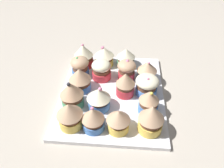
% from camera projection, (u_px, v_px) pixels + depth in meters
% --- Properties ---
extents(ground_plane, '(1.80, 1.80, 0.03)m').
position_uv_depth(ground_plane, '(112.00, 98.00, 0.68)').
color(ground_plane, '#B2A899').
extents(baking_tray, '(0.30, 0.37, 0.01)m').
position_uv_depth(baking_tray, '(112.00, 93.00, 0.67)').
color(baking_tray, silver).
rests_on(baking_tray, ground_plane).
extents(cupcake_0, '(0.07, 0.07, 0.08)m').
position_uv_depth(cupcake_0, '(70.00, 115.00, 0.54)').
color(cupcake_0, '#EFC651').
rests_on(cupcake_0, baking_tray).
extents(cupcake_1, '(0.06, 0.06, 0.07)m').
position_uv_depth(cupcake_1, '(93.00, 118.00, 0.54)').
color(cupcake_1, '#477AC6').
rests_on(cupcake_1, baking_tray).
extents(cupcake_2, '(0.06, 0.06, 0.07)m').
position_uv_depth(cupcake_2, '(118.00, 120.00, 0.54)').
color(cupcake_2, '#EFC651').
rests_on(cupcake_2, baking_tray).
extents(cupcake_3, '(0.06, 0.06, 0.08)m').
position_uv_depth(cupcake_3, '(151.00, 118.00, 0.53)').
color(cupcake_3, '#EFC651').
rests_on(cupcake_3, baking_tray).
extents(cupcake_4, '(0.06, 0.06, 0.08)m').
position_uv_depth(cupcake_4, '(72.00, 94.00, 0.60)').
color(cupcake_4, '#4C9E6B').
rests_on(cupcake_4, baking_tray).
extents(cupcake_5, '(0.06, 0.06, 0.07)m').
position_uv_depth(cupcake_5, '(99.00, 98.00, 0.59)').
color(cupcake_5, '#477AC6').
rests_on(cupcake_5, baking_tray).
extents(cupcake_6, '(0.05, 0.05, 0.08)m').
position_uv_depth(cupcake_6, '(149.00, 102.00, 0.58)').
color(cupcake_6, '#477AC6').
rests_on(cupcake_6, baking_tray).
extents(cupcake_7, '(0.07, 0.07, 0.07)m').
position_uv_depth(cupcake_7, '(80.00, 79.00, 0.65)').
color(cupcake_7, '#477AC6').
rests_on(cupcake_7, baking_tray).
extents(cupcake_8, '(0.06, 0.06, 0.08)m').
position_uv_depth(cupcake_8, '(125.00, 84.00, 0.63)').
color(cupcake_8, '#D1333D').
rests_on(cupcake_8, baking_tray).
extents(cupcake_9, '(0.07, 0.07, 0.07)m').
position_uv_depth(cupcake_9, '(147.00, 86.00, 0.63)').
color(cupcake_9, '#477AC6').
rests_on(cupcake_9, baking_tray).
extents(cupcake_10, '(0.06, 0.06, 0.07)m').
position_uv_depth(cupcake_10, '(80.00, 66.00, 0.70)').
color(cupcake_10, '#477AC6').
rests_on(cupcake_10, baking_tray).
extents(cupcake_11, '(0.06, 0.06, 0.06)m').
position_uv_depth(cupcake_11, '(101.00, 70.00, 0.69)').
color(cupcake_11, '#D1333D').
rests_on(cupcake_11, baking_tray).
extents(cupcake_12, '(0.06, 0.06, 0.07)m').
position_uv_depth(cupcake_12, '(127.00, 69.00, 0.69)').
color(cupcake_12, '#D1333D').
rests_on(cupcake_12, baking_tray).
extents(cupcake_13, '(0.06, 0.06, 0.07)m').
position_uv_depth(cupcake_13, '(147.00, 71.00, 0.68)').
color(cupcake_13, '#477AC6').
rests_on(cupcake_13, baking_tray).
extents(cupcake_14, '(0.06, 0.06, 0.08)m').
position_uv_depth(cupcake_14, '(84.00, 55.00, 0.74)').
color(cupcake_14, '#D1333D').
rests_on(cupcake_14, baking_tray).
extents(cupcake_15, '(0.07, 0.07, 0.07)m').
position_uv_depth(cupcake_15, '(104.00, 56.00, 0.75)').
color(cupcake_15, '#EFC651').
rests_on(cupcake_15, baking_tray).
extents(cupcake_16, '(0.06, 0.06, 0.07)m').
position_uv_depth(cupcake_16, '(126.00, 57.00, 0.74)').
color(cupcake_16, '#4C9E6B').
rests_on(cupcake_16, baking_tray).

